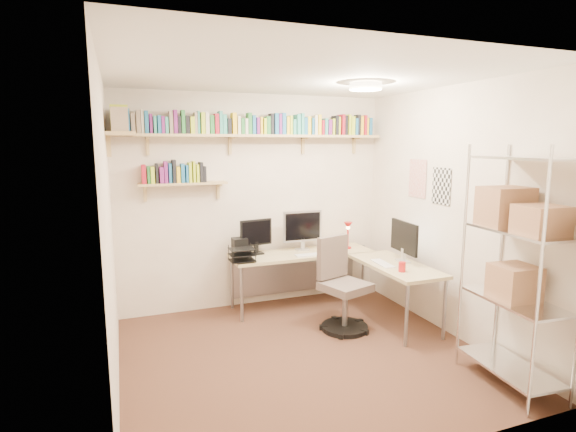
# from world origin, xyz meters

# --- Properties ---
(ground) EXTENTS (3.20, 3.20, 0.00)m
(ground) POSITION_xyz_m (0.00, 0.00, 0.00)
(ground) COLOR #40241B
(ground) RESTS_ON ground
(room_shell) EXTENTS (3.24, 3.04, 2.52)m
(room_shell) POSITION_xyz_m (0.00, 0.00, 1.55)
(room_shell) COLOR beige
(room_shell) RESTS_ON ground
(wall_shelves) EXTENTS (3.12, 1.09, 0.80)m
(wall_shelves) POSITION_xyz_m (-0.40, 1.30, 2.03)
(wall_shelves) COLOR tan
(wall_shelves) RESTS_ON ground
(corner_desk) EXTENTS (1.91, 1.68, 1.14)m
(corner_desk) POSITION_xyz_m (0.56, 0.96, 0.65)
(corner_desk) COLOR #D0C287
(corner_desk) RESTS_ON ground
(office_chair) EXTENTS (0.54, 0.55, 0.97)m
(office_chair) POSITION_xyz_m (0.61, 0.43, 0.41)
(office_chair) COLOR black
(office_chair) RESTS_ON ground
(wire_rack) EXTENTS (0.48, 0.87, 1.93)m
(wire_rack) POSITION_xyz_m (1.36, -1.03, 1.16)
(wire_rack) COLOR silver
(wire_rack) RESTS_ON ground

